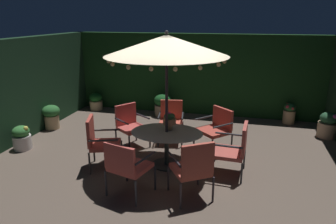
{
  "coord_description": "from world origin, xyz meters",
  "views": [
    {
      "loc": [
        1.4,
        -5.43,
        2.86
      ],
      "look_at": [
        0.01,
        0.14,
        1.08
      ],
      "focal_mm": 33.2,
      "sensor_mm": 36.0,
      "label": 1
    }
  ],
  "objects_px": {
    "patio_chair_northeast": "(100,140)",
    "potted_plant_left_far": "(51,116)",
    "potted_plant_right_near": "(22,138)",
    "potted_plant_right_far": "(328,125)",
    "patio_dining_table": "(167,139)",
    "patio_chair_north": "(130,123)",
    "centerpiece_planter": "(169,120)",
    "patio_chair_east": "(127,164)",
    "potted_plant_front_corner": "(96,101)",
    "patio_chair_southeast": "(193,166)",
    "patio_chair_southwest": "(217,126)",
    "patio_chair_west": "(171,118)",
    "patio_chair_south": "(234,147)",
    "potted_plant_back_right": "(163,104)",
    "potted_plant_back_left": "(289,113)"
  },
  "relations": [
    {
      "from": "patio_chair_northeast",
      "to": "potted_plant_left_far",
      "type": "xyz_separation_m",
      "value": [
        -2.24,
        1.74,
        -0.23
      ]
    },
    {
      "from": "patio_chair_north",
      "to": "patio_chair_east",
      "type": "distance_m",
      "value": 2.1
    },
    {
      "from": "patio_dining_table",
      "to": "potted_plant_right_near",
      "type": "xyz_separation_m",
      "value": [
        -3.33,
        -0.01,
        -0.29
      ]
    },
    {
      "from": "potted_plant_back_left",
      "to": "potted_plant_back_right",
      "type": "relative_size",
      "value": 0.85
    },
    {
      "from": "patio_chair_southeast",
      "to": "potted_plant_back_right",
      "type": "xyz_separation_m",
      "value": [
        -1.61,
        4.21,
        -0.25
      ]
    },
    {
      "from": "patio_chair_south",
      "to": "potted_plant_back_left",
      "type": "distance_m",
      "value": 3.65
    },
    {
      "from": "potted_plant_back_left",
      "to": "potted_plant_right_far",
      "type": "bearing_deg",
      "value": -48.5
    },
    {
      "from": "patio_chair_southwest",
      "to": "patio_chair_west",
      "type": "distance_m",
      "value": 1.14
    },
    {
      "from": "patio_chair_southeast",
      "to": "patio_chair_southwest",
      "type": "relative_size",
      "value": 1.08
    },
    {
      "from": "centerpiece_planter",
      "to": "patio_chair_east",
      "type": "xyz_separation_m",
      "value": [
        -0.38,
        -1.35,
        -0.35
      ]
    },
    {
      "from": "potted_plant_front_corner",
      "to": "potted_plant_left_far",
      "type": "distance_m",
      "value": 1.93
    },
    {
      "from": "patio_chair_south",
      "to": "potted_plant_right_far",
      "type": "xyz_separation_m",
      "value": [
        2.16,
        2.48,
        -0.24
      ]
    },
    {
      "from": "centerpiece_planter",
      "to": "patio_chair_southeast",
      "type": "bearing_deg",
      "value": -60.57
    },
    {
      "from": "patio_chair_northeast",
      "to": "patio_chair_southeast",
      "type": "relative_size",
      "value": 1.0
    },
    {
      "from": "patio_dining_table",
      "to": "centerpiece_planter",
      "type": "xyz_separation_m",
      "value": [
        0.03,
        0.12,
        0.37
      ]
    },
    {
      "from": "potted_plant_back_right",
      "to": "patio_chair_south",
      "type": "bearing_deg",
      "value": -55.53
    },
    {
      "from": "patio_chair_southeast",
      "to": "potted_plant_back_left",
      "type": "relative_size",
      "value": 1.86
    },
    {
      "from": "potted_plant_right_near",
      "to": "patio_chair_northeast",
      "type": "bearing_deg",
      "value": -10.7
    },
    {
      "from": "patio_chair_west",
      "to": "patio_chair_southwest",
      "type": "bearing_deg",
      "value": -16.98
    },
    {
      "from": "potted_plant_back_left",
      "to": "patio_chair_south",
      "type": "bearing_deg",
      "value": -112.09
    },
    {
      "from": "patio_chair_north",
      "to": "potted_plant_right_far",
      "type": "height_order",
      "value": "patio_chair_north"
    },
    {
      "from": "potted_plant_right_far",
      "to": "patio_chair_west",
      "type": "bearing_deg",
      "value": -162.78
    },
    {
      "from": "patio_chair_west",
      "to": "patio_chair_north",
      "type": "bearing_deg",
      "value": -148.03
    },
    {
      "from": "patio_chair_southwest",
      "to": "potted_plant_back_right",
      "type": "distance_m",
      "value": 2.84
    },
    {
      "from": "patio_chair_east",
      "to": "potted_plant_left_far",
      "type": "distance_m",
      "value": 4.03
    },
    {
      "from": "potted_plant_right_near",
      "to": "potted_plant_right_far",
      "type": "relative_size",
      "value": 0.87
    },
    {
      "from": "patio_chair_south",
      "to": "potted_plant_back_right",
      "type": "distance_m",
      "value": 3.9
    },
    {
      "from": "patio_dining_table",
      "to": "patio_chair_north",
      "type": "distance_m",
      "value": 1.29
    },
    {
      "from": "patio_dining_table",
      "to": "patio_chair_northeast",
      "type": "distance_m",
      "value": 1.29
    },
    {
      "from": "patio_chair_north",
      "to": "potted_plant_back_right",
      "type": "height_order",
      "value": "patio_chair_north"
    },
    {
      "from": "patio_chair_southeast",
      "to": "patio_chair_east",
      "type": "bearing_deg",
      "value": -172.09
    },
    {
      "from": "patio_chair_east",
      "to": "patio_chair_southwest",
      "type": "distance_m",
      "value": 2.49
    },
    {
      "from": "patio_chair_northeast",
      "to": "patio_chair_south",
      "type": "xyz_separation_m",
      "value": [
        2.52,
        0.33,
        -0.04
      ]
    },
    {
      "from": "potted_plant_back_left",
      "to": "potted_plant_front_corner",
      "type": "xyz_separation_m",
      "value": [
        -5.8,
        -0.07,
        -0.02
      ]
    },
    {
      "from": "potted_plant_right_near",
      "to": "potted_plant_left_far",
      "type": "relative_size",
      "value": 0.87
    },
    {
      "from": "potted_plant_back_right",
      "to": "patio_chair_north",
      "type": "bearing_deg",
      "value": -93.4
    },
    {
      "from": "patio_dining_table",
      "to": "patio_chair_west",
      "type": "xyz_separation_m",
      "value": [
        -0.21,
        1.27,
        0.0
      ]
    },
    {
      "from": "potted_plant_back_right",
      "to": "patio_chair_east",
      "type": "bearing_deg",
      "value": -82.83
    },
    {
      "from": "patio_chair_southeast",
      "to": "potted_plant_right_near",
      "type": "xyz_separation_m",
      "value": [
        -4.03,
        1.07,
        -0.32
      ]
    },
    {
      "from": "patio_chair_east",
      "to": "potted_plant_left_far",
      "type": "bearing_deg",
      "value": 140.55
    },
    {
      "from": "patio_chair_east",
      "to": "patio_chair_southwest",
      "type": "relative_size",
      "value": 1.01
    },
    {
      "from": "patio_chair_north",
      "to": "potted_plant_left_far",
      "type": "relative_size",
      "value": 1.5
    },
    {
      "from": "patio_dining_table",
      "to": "patio_chair_southeast",
      "type": "relative_size",
      "value": 1.36
    },
    {
      "from": "potted_plant_right_far",
      "to": "potted_plant_left_far",
      "type": "relative_size",
      "value": 0.99
    },
    {
      "from": "patio_chair_northeast",
      "to": "patio_chair_west",
      "type": "height_order",
      "value": "patio_chair_northeast"
    },
    {
      "from": "potted_plant_right_near",
      "to": "potted_plant_back_right",
      "type": "distance_m",
      "value": 3.97
    },
    {
      "from": "centerpiece_planter",
      "to": "potted_plant_left_far",
      "type": "relative_size",
      "value": 0.57
    },
    {
      "from": "patio_chair_east",
      "to": "patio_chair_southeast",
      "type": "height_order",
      "value": "patio_chair_southeast"
    },
    {
      "from": "potted_plant_front_corner",
      "to": "patio_chair_southeast",
      "type": "bearing_deg",
      "value": -48.25
    },
    {
      "from": "patio_chair_southeast",
      "to": "patio_chair_northeast",
      "type": "bearing_deg",
      "value": 160.78
    }
  ]
}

